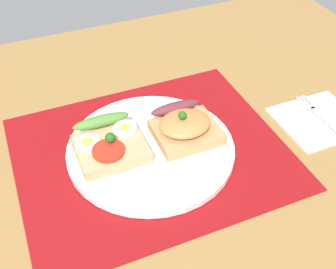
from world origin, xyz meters
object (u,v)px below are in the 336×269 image
(sandwich_egg_tomato, at_px, (109,144))
(sandwich_salmon, at_px, (185,127))
(napkin, at_px, (319,119))
(fork, at_px, (320,115))
(plate, at_px, (151,149))

(sandwich_egg_tomato, distance_m, sandwich_salmon, 0.12)
(napkin, distance_m, fork, 0.01)
(sandwich_egg_tomato, xyz_separation_m, napkin, (0.36, -0.05, -0.03))
(plate, bearing_deg, sandwich_egg_tomato, 166.73)
(plate, distance_m, sandwich_salmon, 0.07)
(napkin, bearing_deg, plate, 172.75)
(plate, distance_m, fork, 0.31)
(sandwich_salmon, bearing_deg, plate, -177.06)
(napkin, xyz_separation_m, fork, (0.01, 0.00, 0.00))
(fork, bearing_deg, sandwich_egg_tomato, 172.49)
(sandwich_salmon, bearing_deg, fork, -8.57)
(napkin, bearing_deg, sandwich_salmon, 170.20)
(sandwich_egg_tomato, xyz_separation_m, sandwich_salmon, (0.12, -0.01, 0.00))
(plate, height_order, sandwich_egg_tomato, sandwich_egg_tomato)
(sandwich_egg_tomato, height_order, fork, sandwich_egg_tomato)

